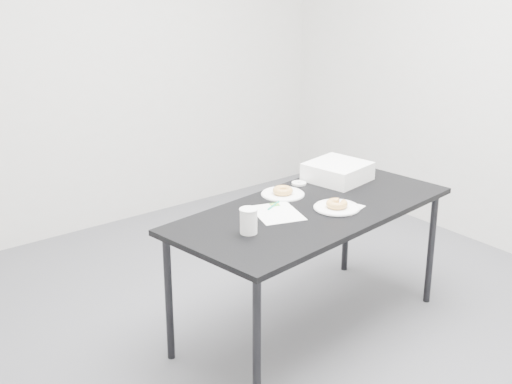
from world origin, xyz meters
TOP-DOWN VIEW (x-y plane):
  - floor at (0.00, 0.00)m, footprint 4.00×4.00m
  - wall_back at (0.00, 2.00)m, footprint 4.00×0.02m
  - wall_right at (2.00, 0.00)m, footprint 0.02×4.00m
  - table at (0.16, -0.18)m, footprint 1.73×0.98m
  - scorecard at (-0.04, -0.12)m, footprint 0.31×0.35m
  - logo_patch at (0.03, -0.02)m, footprint 0.06×0.06m
  - pen at (0.01, -0.04)m, footprint 0.13×0.07m
  - napkin at (0.30, -0.29)m, footprint 0.22×0.22m
  - plate_near at (0.26, -0.27)m, footprint 0.25×0.25m
  - donut_near at (0.26, -0.27)m, footprint 0.14×0.14m
  - plate_far at (0.17, 0.08)m, footprint 0.25×0.25m
  - donut_far at (0.17, 0.08)m, footprint 0.16×0.16m
  - coffee_cup at (-0.33, -0.25)m, footprint 0.09×0.09m
  - cup_lid at (0.36, 0.16)m, footprint 0.09×0.09m
  - bakery_box at (0.60, 0.07)m, footprint 0.38×0.38m

SIDE VIEW (x-z plane):
  - floor at x=0.00m, z-range 0.00..0.00m
  - table at x=0.16m, z-range 0.32..1.07m
  - scorecard at x=-0.04m, z-range 0.75..0.75m
  - napkin at x=0.30m, z-range 0.75..0.75m
  - plate_far at x=0.17m, z-range 0.75..0.75m
  - logo_patch at x=0.03m, z-range 0.75..0.75m
  - cup_lid at x=0.36m, z-range 0.75..0.76m
  - plate_near at x=0.26m, z-range 0.75..0.76m
  - pen at x=0.01m, z-range 0.75..0.76m
  - donut_far at x=0.17m, z-range 0.75..0.79m
  - donut_near at x=0.26m, z-range 0.76..0.80m
  - bakery_box at x=0.60m, z-range 0.75..0.86m
  - coffee_cup at x=-0.33m, z-range 0.75..0.88m
  - wall_back at x=0.00m, z-range 0.00..2.70m
  - wall_right at x=2.00m, z-range 0.00..2.70m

